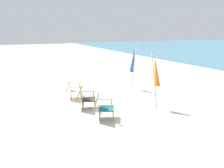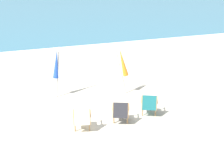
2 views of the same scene
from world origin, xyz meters
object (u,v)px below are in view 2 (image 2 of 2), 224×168
(umbrella_furled_blue, at_px, (56,64))
(umbrella_furled_orange, at_px, (123,63))
(beach_chair_front_right, at_px, (82,118))
(beach_chair_front_left, at_px, (149,104))
(beach_chair_back_left, at_px, (121,111))

(umbrella_furled_blue, xyz_separation_m, umbrella_furled_orange, (2.60, -0.64, -0.03))
(beach_chair_front_right, bearing_deg, umbrella_furled_blue, 93.82)
(beach_chair_front_left, bearing_deg, beach_chair_back_left, -171.07)
(umbrella_furled_blue, bearing_deg, beach_chair_front_left, -45.83)
(umbrella_furled_blue, distance_m, umbrella_furled_orange, 2.68)
(beach_chair_front_right, bearing_deg, beach_chair_front_left, 5.47)
(beach_chair_back_left, distance_m, beach_chair_front_left, 1.19)
(beach_chair_back_left, height_order, umbrella_furled_orange, umbrella_furled_orange)
(beach_chair_front_left, relative_size, umbrella_furled_orange, 0.41)
(beach_chair_back_left, distance_m, umbrella_furled_orange, 2.75)
(beach_chair_front_left, height_order, umbrella_furled_orange, umbrella_furled_orange)
(beach_chair_back_left, relative_size, umbrella_furled_orange, 0.42)
(beach_chair_back_left, bearing_deg, beach_chair_front_right, -177.49)
(beach_chair_back_left, distance_m, umbrella_furled_blue, 3.55)
(beach_chair_front_right, xyz_separation_m, beach_chair_front_left, (2.56, 0.24, 0.00))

